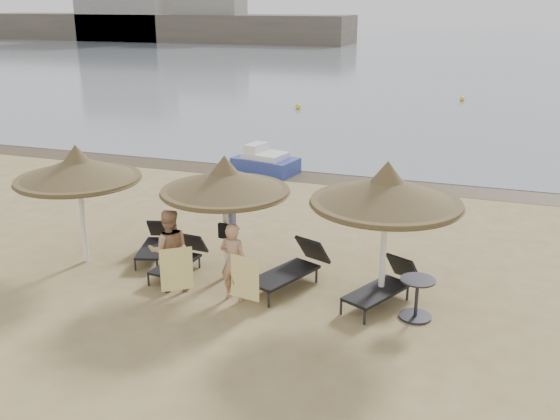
% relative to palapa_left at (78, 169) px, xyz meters
% --- Properties ---
extents(ground, '(160.00, 160.00, 0.00)m').
position_rel_palapa_left_xyz_m(ground, '(3.64, -0.40, -2.28)').
color(ground, tan).
rests_on(ground, ground).
extents(sea, '(200.00, 140.00, 0.03)m').
position_rel_palapa_left_xyz_m(sea, '(3.64, 79.60, -2.26)').
color(sea, slate).
rests_on(sea, ground).
extents(wet_sand_strip, '(200.00, 1.60, 0.01)m').
position_rel_palapa_left_xyz_m(wet_sand_strip, '(3.64, 9.00, -2.27)').
color(wet_sand_strip, '#4B3D2B').
rests_on(wet_sand_strip, ground).
extents(far_shore, '(150.00, 54.80, 12.00)m').
position_rel_palapa_left_xyz_m(far_shore, '(-21.46, 77.42, 0.63)').
color(far_shore, brown).
rests_on(far_shore, ground).
extents(palapa_left, '(2.89, 2.89, 2.86)m').
position_rel_palapa_left_xyz_m(palapa_left, '(0.00, 0.00, 0.00)').
color(palapa_left, white).
rests_on(palapa_left, ground).
extents(palapa_center, '(2.84, 2.84, 2.82)m').
position_rel_palapa_left_xyz_m(palapa_center, '(3.55, 0.30, -0.03)').
color(palapa_center, white).
rests_on(palapa_center, ground).
extents(palapa_right, '(3.04, 3.04, 3.01)m').
position_rel_palapa_left_xyz_m(palapa_right, '(7.06, 0.17, 0.12)').
color(palapa_right, white).
rests_on(palapa_right, ground).
extents(lounger_far_left, '(1.02, 1.79, 0.76)m').
position_rel_palapa_left_xyz_m(lounger_far_left, '(1.39, 0.84, -1.94)').
color(lounger_far_left, '#27272E').
rests_on(lounger_far_left, ground).
extents(lounger_near_left, '(0.72, 1.77, 0.77)m').
position_rel_palapa_left_xyz_m(lounger_near_left, '(2.44, 0.18, -1.93)').
color(lounger_near_left, '#27272E').
rests_on(lounger_near_left, ground).
extents(lounger_near_right, '(1.43, 2.20, 0.94)m').
position_rel_palapa_left_xyz_m(lounger_near_right, '(5.08, 0.34, -1.86)').
color(lounger_near_right, '#27272E').
rests_on(lounger_near_right, ground).
extents(lounger_far_right, '(1.42, 2.03, 0.87)m').
position_rel_palapa_left_xyz_m(lounger_far_right, '(7.13, 0.18, -1.89)').
color(lounger_far_right, '#27272E').
rests_on(lounger_far_right, ground).
extents(side_table, '(0.69, 0.69, 0.83)m').
position_rel_palapa_left_xyz_m(side_table, '(7.84, -0.29, -1.89)').
color(side_table, '#27272E').
rests_on(side_table, ground).
extents(person_left, '(1.15, 1.02, 2.10)m').
position_rel_palapa_left_xyz_m(person_left, '(2.64, -0.69, -1.23)').
color(person_left, tan).
rests_on(person_left, ground).
extents(person_right, '(0.98, 0.71, 1.97)m').
position_rel_palapa_left_xyz_m(person_right, '(4.14, -0.71, -1.29)').
color(person_right, tan).
rests_on(person_right, ground).
extents(towel_left, '(0.57, 0.40, 0.95)m').
position_rel_palapa_left_xyz_m(towel_left, '(2.99, -1.04, -1.62)').
color(towel_left, yellow).
rests_on(towel_left, ground).
extents(towel_right, '(0.66, 0.14, 0.93)m').
position_rel_palapa_left_xyz_m(towel_right, '(4.49, -0.96, -1.63)').
color(towel_right, yellow).
rests_on(towel_right, ground).
extents(bag_patterned, '(0.33, 0.22, 0.40)m').
position_rel_palapa_left_xyz_m(bag_patterned, '(3.55, 0.48, -0.95)').
color(bag_patterned, white).
rests_on(bag_patterned, ground).
extents(bag_dark, '(0.25, 0.12, 0.34)m').
position_rel_palapa_left_xyz_m(bag_dark, '(3.55, 0.14, -1.13)').
color(bag_dark, black).
rests_on(bag_dark, ground).
extents(pedal_boat, '(2.46, 1.76, 1.04)m').
position_rel_palapa_left_xyz_m(pedal_boat, '(1.24, 9.00, -1.89)').
color(pedal_boat, '#2B3B8F').
rests_on(pedal_boat, ground).
extents(buoy_left, '(0.34, 0.34, 0.34)m').
position_rel_palapa_left_xyz_m(buoy_left, '(-1.77, 22.70, -2.11)').
color(buoy_left, yellow).
rests_on(buoy_left, ground).
extents(buoy_mid, '(0.31, 0.31, 0.31)m').
position_rel_palapa_left_xyz_m(buoy_mid, '(6.97, 28.88, -2.12)').
color(buoy_mid, yellow).
rests_on(buoy_mid, ground).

